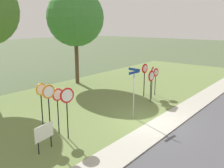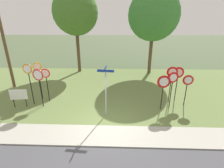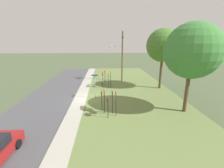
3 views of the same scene
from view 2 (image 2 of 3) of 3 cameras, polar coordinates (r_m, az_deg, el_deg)
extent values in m
plane|color=#4C5B3D|center=(9.09, -2.31, -14.85)|extent=(160.00, 160.00, 0.00)
cube|color=#ADAA9E|center=(8.43, -2.73, -17.83)|extent=(44.00, 1.60, 0.06)
cube|color=olive|center=(14.39, -0.58, -0.84)|extent=(44.00, 12.00, 0.04)
cylinder|color=black|center=(11.45, -24.05, -2.18)|extent=(0.06, 0.06, 2.29)
cylinder|color=red|center=(11.07, -24.94, 2.95)|extent=(0.75, 0.17, 0.76)
cylinder|color=white|center=(11.06, -24.98, 2.92)|extent=(0.58, 0.12, 0.59)
cylinder|color=black|center=(12.68, -24.23, 0.42)|extent=(0.06, 0.06, 2.50)
cylinder|color=gold|center=(12.32, -25.12, 5.63)|extent=(0.61, 0.05, 0.61)
cylinder|color=white|center=(12.30, -25.15, 5.61)|extent=(0.48, 0.03, 0.48)
cylinder|color=black|center=(12.12, -21.99, -1.02)|extent=(0.06, 0.06, 2.15)
cylinder|color=red|center=(11.77, -22.72, 3.57)|extent=(0.65, 0.03, 0.65)
cylinder|color=white|center=(11.76, -22.76, 3.55)|extent=(0.51, 0.01, 0.51)
cylinder|color=black|center=(12.04, -26.92, -0.83)|extent=(0.06, 0.06, 2.58)
cylinder|color=orange|center=(11.66, -27.98, 4.80)|extent=(0.66, 0.10, 0.66)
cylinder|color=white|center=(11.65, -28.02, 4.78)|extent=(0.51, 0.06, 0.51)
cylinder|color=black|center=(10.64, 17.44, -3.84)|extent=(0.06, 0.06, 2.00)
cone|color=red|center=(10.28, 18.03, 0.74)|extent=(0.82, 0.06, 0.82)
cone|color=silver|center=(10.26, 18.06, 0.70)|extent=(0.55, 0.03, 0.55)
cylinder|color=black|center=(11.01, 20.28, -2.82)|extent=(0.06, 0.06, 2.19)
cone|color=red|center=(10.64, 21.01, 2.17)|extent=(0.71, 0.15, 0.71)
cone|color=white|center=(10.62, 21.04, 2.13)|extent=(0.48, 0.10, 0.48)
cylinder|color=black|center=(12.20, 21.96, -0.77)|extent=(0.06, 0.06, 2.20)
cone|color=red|center=(11.86, 22.67, 3.76)|extent=(0.77, 0.07, 0.77)
cone|color=silver|center=(11.84, 22.70, 3.73)|extent=(0.53, 0.04, 0.53)
cylinder|color=black|center=(11.72, 24.81, -2.80)|extent=(0.06, 0.06, 1.91)
cone|color=red|center=(11.39, 25.54, 1.24)|extent=(0.68, 0.12, 0.68)
cone|color=silver|center=(11.37, 25.57, 1.20)|extent=(0.46, 0.07, 0.46)
cylinder|color=black|center=(11.74, 20.02, -1.02)|extent=(0.06, 0.06, 2.31)
cone|color=red|center=(11.37, 20.74, 3.98)|extent=(0.73, 0.10, 0.73)
cone|color=white|center=(11.36, 20.77, 3.95)|extent=(0.49, 0.06, 0.50)
cylinder|color=#9EA0A8|center=(9.34, -2.21, -3.84)|extent=(0.07, 0.07, 2.73)
cylinder|color=#9EA0A8|center=(8.86, -2.33, 4.33)|extent=(0.09, 0.09, 0.03)
cube|color=navy|center=(8.84, -2.34, 4.70)|extent=(0.96, 0.11, 0.15)
cube|color=navy|center=(8.80, -2.36, 5.77)|extent=(0.09, 0.81, 0.15)
cylinder|color=brown|center=(15.82, -34.34, 13.84)|extent=(0.24, 0.24, 8.63)
cylinder|color=black|center=(12.55, -31.53, -5.92)|extent=(0.05, 0.05, 0.55)
cylinder|color=black|center=(12.24, -28.25, -5.93)|extent=(0.05, 0.05, 0.55)
cube|color=white|center=(12.16, -30.43, -3.27)|extent=(1.09, 0.19, 0.70)
cylinder|color=brown|center=(18.89, -11.98, 12.15)|extent=(0.36, 0.36, 5.22)
sphere|color=#47752D|center=(18.75, -12.90, 23.70)|extent=(4.76, 4.76, 4.76)
cylinder|color=brown|center=(18.38, 13.59, 11.15)|extent=(0.36, 0.36, 4.80)
sphere|color=#3D7F38|center=(18.19, 14.63, 22.71)|extent=(5.21, 5.21, 5.21)
camera|label=1|loc=(12.59, -85.93, 3.18)|focal=39.91mm
camera|label=3|loc=(19.98, 66.43, 13.70)|focal=24.32mm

